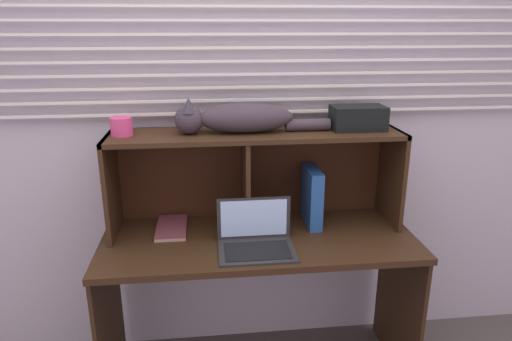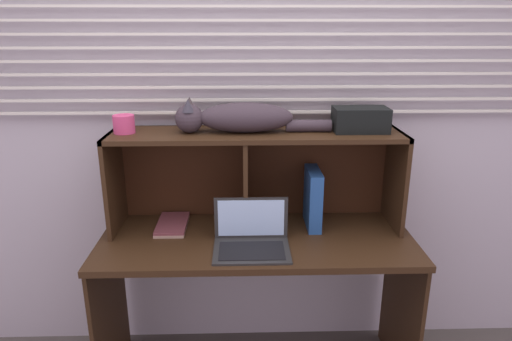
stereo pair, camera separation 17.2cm
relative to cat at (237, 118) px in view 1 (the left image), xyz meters
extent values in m
cube|color=#B7B0BC|center=(0.09, 0.21, -0.06)|extent=(4.40, 0.04, 2.50)
cube|color=silver|center=(0.09, 0.16, 0.00)|extent=(2.99, 0.02, 0.01)
cube|color=silver|center=(0.09, 0.16, 0.06)|extent=(2.99, 0.02, 0.01)
cube|color=silver|center=(0.09, 0.16, 0.12)|extent=(2.99, 0.02, 0.01)
cube|color=silver|center=(0.09, 0.16, 0.18)|extent=(2.99, 0.02, 0.01)
cube|color=silver|center=(0.09, 0.16, 0.24)|extent=(2.99, 0.02, 0.01)
cube|color=silver|center=(0.09, 0.16, 0.30)|extent=(2.99, 0.02, 0.01)
cube|color=silver|center=(0.09, 0.16, 0.36)|extent=(2.99, 0.02, 0.01)
cube|color=silver|center=(0.09, 0.16, 0.42)|extent=(2.99, 0.02, 0.01)
cube|color=silver|center=(0.09, 0.16, 0.49)|extent=(2.99, 0.02, 0.01)
cube|color=#321F10|center=(0.09, -0.13, -0.56)|extent=(1.46, 0.59, 0.03)
cube|color=#321F10|center=(-0.64, -0.13, -0.94)|extent=(0.02, 0.53, 0.74)
cube|color=#321F10|center=(0.81, -0.13, -0.94)|extent=(0.02, 0.53, 0.74)
cube|color=#321F10|center=(0.09, 0.00, -0.08)|extent=(1.37, 0.32, 0.02)
cube|color=#321F10|center=(-0.59, 0.00, -0.30)|extent=(0.02, 0.32, 0.47)
cube|color=#321F10|center=(0.76, 0.00, -0.30)|extent=(0.02, 0.32, 0.47)
cube|color=#321F10|center=(0.03, 0.00, -0.32)|extent=(0.02, 0.30, 0.45)
cube|color=#381D0E|center=(0.09, 0.15, -0.30)|extent=(1.37, 0.01, 0.47)
ellipsoid|color=#382D35|center=(0.04, 0.00, 0.00)|extent=(0.43, 0.16, 0.14)
sphere|color=#382D35|center=(-0.22, 0.00, 0.00)|extent=(0.13, 0.13, 0.13)
cone|color=#33303A|center=(-0.22, -0.03, 0.06)|extent=(0.06, 0.06, 0.06)
cone|color=#393132|center=(-0.22, 0.03, 0.06)|extent=(0.06, 0.06, 0.06)
cylinder|color=#382D35|center=(0.33, 0.00, -0.04)|extent=(0.21, 0.06, 0.06)
cube|color=#282828|center=(0.06, -0.27, -0.54)|extent=(0.33, 0.25, 0.01)
cube|color=#282828|center=(0.06, -0.15, -0.43)|extent=(0.33, 0.01, 0.20)
cube|color=#ADD1F9|center=(0.06, -0.15, -0.43)|extent=(0.30, 0.00, 0.17)
cube|color=black|center=(0.06, -0.28, -0.53)|extent=(0.28, 0.17, 0.00)
cube|color=#234E93|center=(0.36, 0.00, -0.40)|extent=(0.06, 0.22, 0.29)
cube|color=tan|center=(-0.33, 0.00, -0.54)|extent=(0.14, 0.25, 0.01)
cube|color=brown|center=(-0.33, 0.00, -0.52)|extent=(0.14, 0.25, 0.01)
cylinder|color=#CF4174|center=(-0.52, 0.00, -0.03)|extent=(0.10, 0.10, 0.08)
cube|color=black|center=(0.57, 0.00, -0.01)|extent=(0.25, 0.15, 0.11)
camera|label=1|loc=(-0.15, -2.05, 0.41)|focal=32.02mm
camera|label=2|loc=(0.03, -2.06, 0.41)|focal=32.02mm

